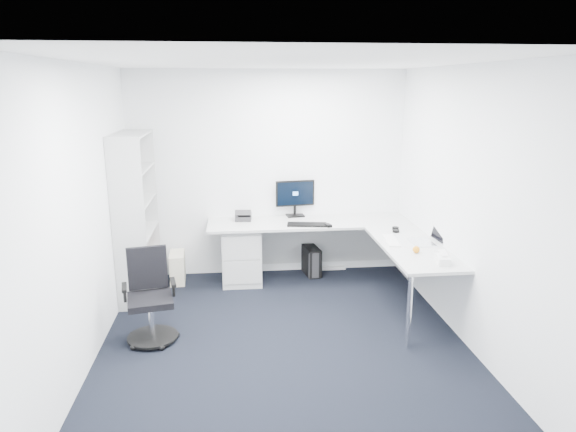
{
  "coord_description": "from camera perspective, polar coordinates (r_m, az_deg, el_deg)",
  "views": [
    {
      "loc": [
        -0.45,
        -4.58,
        2.51
      ],
      "look_at": [
        0.15,
        1.05,
        1.05
      ],
      "focal_mm": 32.0,
      "sensor_mm": 36.0,
      "label": 1
    }
  ],
  "objects": [
    {
      "name": "white_keyboard",
      "position": [
        5.92,
        11.39,
        -2.67
      ],
      "size": [
        0.18,
        0.48,
        0.02
      ],
      "primitive_type": "cube",
      "rotation": [
        0.0,
        0.0,
        -0.11
      ],
      "color": "white",
      "rests_on": "l_desk"
    },
    {
      "name": "power_strip",
      "position": [
        7.22,
        4.9,
        -5.77
      ],
      "size": [
        0.38,
        0.06,
        0.04
      ],
      "primitive_type": "cube",
      "rotation": [
        0.0,
        0.0,
        -0.0
      ],
      "color": "white",
      "rests_on": "ground"
    },
    {
      "name": "ceiling",
      "position": [
        4.61,
        -0.5,
        16.8
      ],
      "size": [
        4.2,
        4.2,
        0.0
      ],
      "primitive_type": "plane",
      "color": "white"
    },
    {
      "name": "laptop",
      "position": [
        5.88,
        14.7,
        -1.85
      ],
      "size": [
        0.35,
        0.34,
        0.23
      ],
      "primitive_type": null,
      "rotation": [
        0.0,
        0.0,
        0.05
      ],
      "color": "silver",
      "rests_on": "l_desk"
    },
    {
      "name": "l_desk",
      "position": [
        6.43,
        3.23,
        -4.79
      ],
      "size": [
        2.7,
        1.51,
        0.79
      ],
      "primitive_type": null,
      "color": "#B4B6B6",
      "rests_on": "ground"
    },
    {
      "name": "desk_phone",
      "position": [
        6.69,
        -4.99,
        0.14
      ],
      "size": [
        0.22,
        0.22,
        0.14
      ],
      "primitive_type": null,
      "rotation": [
        0.0,
        0.0,
        -0.08
      ],
      "color": "#28282A",
      "rests_on": "l_desk"
    },
    {
      "name": "wall_back",
      "position": [
        6.8,
        -2.2,
        4.62
      ],
      "size": [
        3.6,
        0.02,
        2.7
      ],
      "primitive_type": "cube",
      "color": "white",
      "rests_on": "ground"
    },
    {
      "name": "task_chair",
      "position": [
        5.3,
        -15.09,
        -8.76
      ],
      "size": [
        0.61,
        0.61,
        0.93
      ],
      "primitive_type": null,
      "rotation": [
        0.0,
        0.0,
        0.19
      ],
      "color": "black",
      "rests_on": "ground"
    },
    {
      "name": "orange_fruit",
      "position": [
        5.56,
        14.06,
        -3.63
      ],
      "size": [
        0.08,
        0.08,
        0.08
      ],
      "primitive_type": "sphere",
      "color": "orange",
      "rests_on": "l_desk"
    },
    {
      "name": "wall_left",
      "position": [
        4.92,
        -21.82,
        -0.26
      ],
      "size": [
        0.02,
        4.2,
        2.7
      ],
      "primitive_type": "cube",
      "color": "white",
      "rests_on": "ground"
    },
    {
      "name": "black_pc_tower",
      "position": [
        6.97,
        2.63,
        -4.99
      ],
      "size": [
        0.23,
        0.41,
        0.38
      ],
      "primitive_type": "cube",
      "rotation": [
        0.0,
        0.0,
        0.16
      ],
      "color": "black",
      "rests_on": "ground"
    },
    {
      "name": "ground",
      "position": [
        5.25,
        -0.43,
        -14.14
      ],
      "size": [
        4.2,
        4.2,
        0.0
      ],
      "primitive_type": "plane",
      "color": "black"
    },
    {
      "name": "black_keyboard",
      "position": [
        6.43,
        2.12,
        -0.96
      ],
      "size": [
        0.51,
        0.25,
        0.02
      ],
      "primitive_type": "cube",
      "rotation": [
        0.0,
        0.0,
        -0.15
      ],
      "color": "black",
      "rests_on": "l_desk"
    },
    {
      "name": "wall_front",
      "position": [
        2.78,
        3.85,
        -10.31
      ],
      "size": [
        3.6,
        0.02,
        2.7
      ],
      "primitive_type": "cube",
      "color": "white",
      "rests_on": "ground"
    },
    {
      "name": "bookshelf",
      "position": [
        6.33,
        -16.58,
        -0.07
      ],
      "size": [
        0.38,
        0.99,
        1.98
      ],
      "primitive_type": null,
      "color": "#B7B9B9",
      "rests_on": "ground"
    },
    {
      "name": "drawer_pedestal",
      "position": [
        6.71,
        -5.18,
        -4.1
      ],
      "size": [
        0.5,
        0.62,
        0.76
      ],
      "primitive_type": "cube",
      "color": "#B4B6B6",
      "rests_on": "ground"
    },
    {
      "name": "monitor",
      "position": [
        6.82,
        0.81,
        2.01
      ],
      "size": [
        0.54,
        0.23,
        0.5
      ],
      "primitive_type": null,
      "rotation": [
        0.0,
        0.0,
        0.12
      ],
      "color": "black",
      "rests_on": "l_desk"
    },
    {
      "name": "headphones",
      "position": [
        6.33,
        11.88,
        -1.4
      ],
      "size": [
        0.17,
        0.21,
        0.05
      ],
      "primitive_type": null,
      "rotation": [
        0.0,
        0.0,
        -0.26
      ],
      "color": "black",
      "rests_on": "l_desk"
    },
    {
      "name": "tissue_box",
      "position": [
        5.31,
        16.79,
        -4.67
      ],
      "size": [
        0.14,
        0.23,
        0.07
      ],
      "primitive_type": "cube",
      "rotation": [
        0.0,
        0.0,
        -0.16
      ],
      "color": "white",
      "rests_on": "l_desk"
    },
    {
      "name": "wall_right",
      "position": [
        5.24,
        19.54,
        0.8
      ],
      "size": [
        0.02,
        4.2,
        2.7
      ],
      "primitive_type": "cube",
      "color": "white",
      "rests_on": "ground"
    },
    {
      "name": "mouse",
      "position": [
        6.39,
        4.48,
        -1.05
      ],
      "size": [
        0.09,
        0.12,
        0.03
      ],
      "primitive_type": "cube",
      "rotation": [
        0.0,
        0.0,
        0.28
      ],
      "color": "black",
      "rests_on": "l_desk"
    },
    {
      "name": "beige_pc_tower",
      "position": [
        6.86,
        -12.17,
        -5.61
      ],
      "size": [
        0.21,
        0.42,
        0.39
      ],
      "primitive_type": "cube",
      "rotation": [
        0.0,
        0.0,
        0.05
      ],
      "color": "beige",
      "rests_on": "ground"
    }
  ]
}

